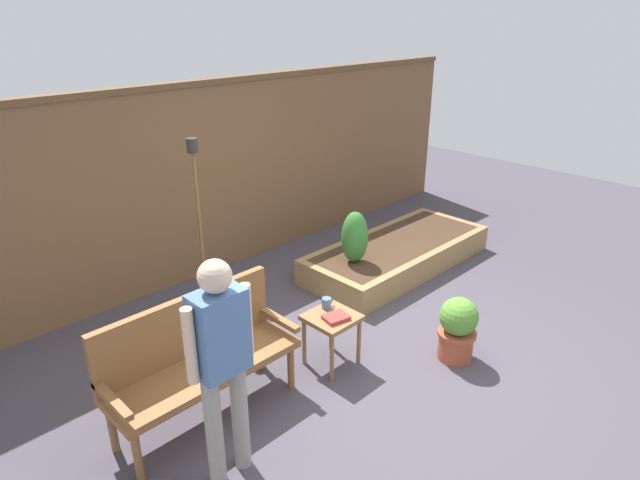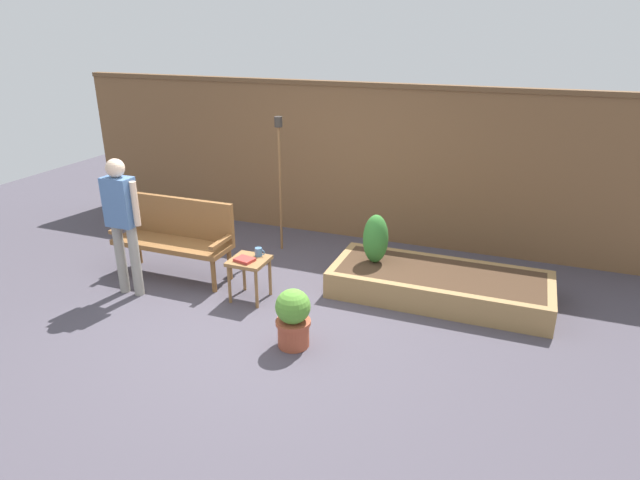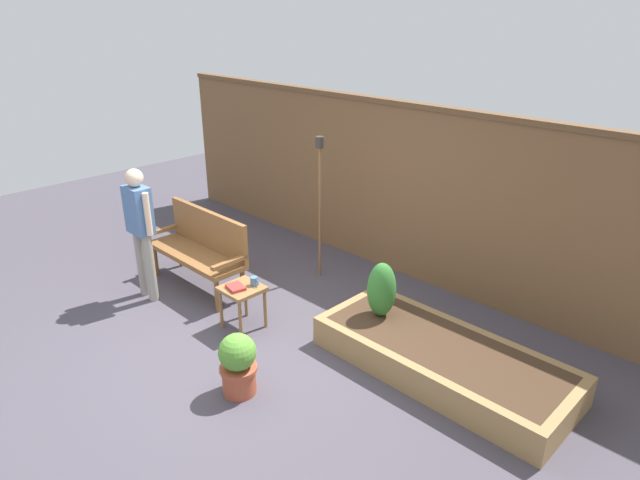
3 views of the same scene
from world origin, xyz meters
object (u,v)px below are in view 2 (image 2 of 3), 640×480
Objects in this scene: book_on_table at (245,260)px; potted_boxwood at (293,317)px; side_table at (249,266)px; person_by_bench at (122,216)px; garden_bench at (176,232)px; shrub_near_bench at (376,239)px; tiki_torch at (279,161)px; cup_on_table at (259,252)px.

book_on_table is 0.34× the size of potted_boxwood.
person_by_bench reaches higher than side_table.
side_table is at bearing 139.76° from potted_boxwood.
garden_bench is 2.38m from shrub_near_bench.
person_by_bench is at bearing -154.42° from book_on_table.
potted_boxwood is at bearing -24.23° from book_on_table.
shrub_near_bench is at bearing 48.84° from book_on_table.
side_table is (1.13, -0.28, -0.15)m from garden_bench.
person_by_bench is (-1.04, -1.82, -0.28)m from tiki_torch.
person_by_bench is at bearing -154.89° from shrub_near_bench.
tiki_torch reaches higher than potted_boxwood.
side_table is 0.12m from book_on_table.
garden_bench is 0.78m from person_by_bench.
person_by_bench is (-2.52, -1.18, 0.35)m from shrub_near_bench.
garden_bench is 0.81× the size of tiki_torch.
side_table is 0.82× the size of potted_boxwood.
person_by_bench is at bearing -160.80° from cup_on_table.
shrub_near_bench is (0.36, 1.52, 0.28)m from potted_boxwood.
book_on_table is 1.70m from tiki_torch.
garden_bench is at bearing -125.40° from tiki_torch.
side_table is at bearing -145.58° from shrub_near_bench.
book_on_table is 0.35× the size of shrub_near_bench.
garden_bench reaches higher than potted_boxwood.
side_table is 1.48m from person_by_bench.
shrub_near_bench is (1.13, 0.70, 0.06)m from cup_on_table.
tiki_torch is at bearing 156.89° from shrub_near_bench.
shrub_near_bench is (1.21, 0.88, 0.09)m from book_on_table.
garden_bench is 3.00× the size of side_table.
garden_bench is 7.24× the size of book_on_table.
cup_on_table is 1.54m from tiki_torch.
shrub_near_bench is 0.32× the size of tiki_torch.
cup_on_table reaches higher than book_on_table.
potted_boxwood is 1.59m from shrub_near_bench.
tiki_torch is (-1.49, 0.63, 0.63)m from shrub_near_bench.
person_by_bench is at bearing 171.05° from potted_boxwood.
side_table is 2.41× the size of book_on_table.
book_on_table is 1.08m from potted_boxwood.
shrub_near_bench is 0.37× the size of person_by_bench.
side_table is at bearing -78.67° from tiki_torch.
potted_boxwood is (0.85, -0.64, -0.19)m from book_on_table.
tiki_torch is at bearing 112.97° from book_on_table.
shrub_near_bench reaches higher than book_on_table.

